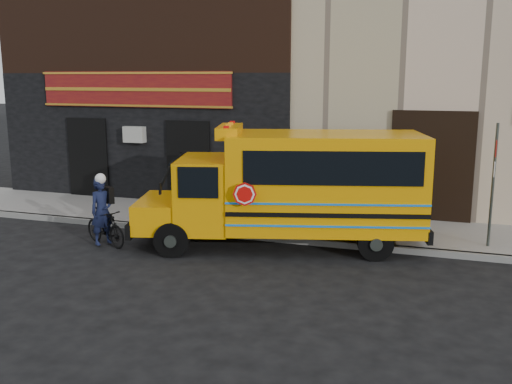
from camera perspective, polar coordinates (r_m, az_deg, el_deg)
The scene contains 8 objects.
ground at distance 12.10m, azimuth -3.38°, elevation -8.08°, with size 120.00×120.00×0.00m, color black.
curb at distance 14.42m, azimuth 0.38°, elevation -4.51°, with size 40.00×0.20×0.15m, color gray.
sidewalk at distance 15.80m, azimuth 2.03°, elevation -3.08°, with size 40.00×3.00×0.15m, color gray.
building at distance 21.58m, azimuth 6.90°, elevation 16.94°, with size 20.00×10.70×12.00m.
school_bus at distance 13.57m, azimuth 4.04°, elevation 0.67°, with size 7.21×3.81×2.92m.
sign_pole at distance 14.12m, azimuth 22.62°, elevation 0.91°, with size 0.07×0.27×3.03m.
bicycle at distance 14.35m, azimuth -14.85°, elevation -3.39°, with size 0.43×1.53×0.92m, color black.
cyclist at distance 14.24m, azimuth -15.12°, elevation -2.05°, with size 0.59×0.39×1.63m, color #111734.
Camera 1 is at (4.19, -10.61, 4.06)m, focal length 40.00 mm.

